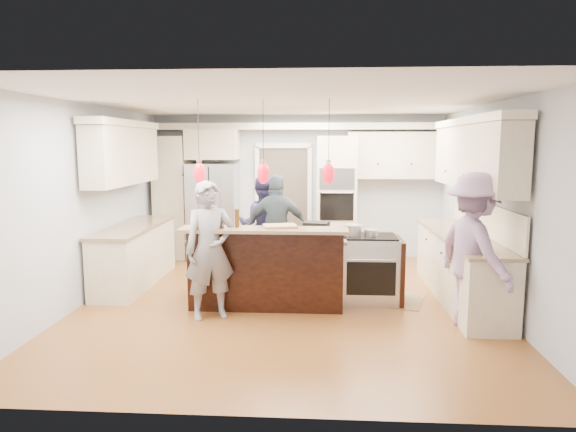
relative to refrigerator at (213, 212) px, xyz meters
name	(u,v)px	position (x,y,z in m)	size (l,w,h in m)	color
ground_plane	(286,302)	(1.55, -2.64, -0.90)	(6.00, 6.00, 0.00)	#A9652E
room_shell	(286,170)	(1.55, -2.64, 0.92)	(5.54, 6.04, 2.72)	#B2BCC6
refrigerator	(213,212)	(0.00, 0.00, 0.00)	(0.90, 0.70, 1.80)	#B7B7BC
oven_column	(336,199)	(2.30, 0.03, 0.25)	(0.72, 0.69, 2.30)	beige
back_upper_cabinets	(256,170)	(0.80, 0.12, 0.77)	(5.30, 0.61, 2.54)	beige
right_counter_run	(465,225)	(3.99, -2.34, 0.16)	(0.64, 3.10, 2.51)	beige
left_cabinets	(131,217)	(-0.89, -1.84, 0.16)	(0.64, 2.30, 2.51)	beige
kitchen_island	(269,266)	(1.30, -2.57, -0.41)	(2.10, 1.46, 1.12)	black
island_range	(371,269)	(2.71, -2.49, -0.44)	(0.82, 0.71, 0.92)	#B7B7BC
pendant_lights	(263,173)	(1.30, -3.15, 0.90)	(1.75, 0.15, 1.03)	black
person_bar_end	(210,250)	(0.65, -3.32, -0.04)	(0.63, 0.41, 1.72)	gray
person_far_left	(262,225)	(1.04, -1.04, -0.08)	(0.80, 0.62, 1.64)	navy
person_far_right	(278,228)	(1.34, -1.50, -0.05)	(0.99, 0.41, 1.69)	#41515C
person_range_side	(475,251)	(3.80, -3.47, 0.02)	(1.19, 0.68, 1.84)	#95769F
floor_rug	(401,300)	(3.14, -2.45, -0.89)	(0.57, 0.84, 0.01)	olive
water_bottle	(215,217)	(0.69, -3.17, 0.35)	(0.06, 0.06, 0.27)	silver
beer_bottle_a	(220,218)	(0.76, -3.18, 0.34)	(0.06, 0.06, 0.24)	#472C0C
beer_bottle_b	(207,218)	(0.59, -3.18, 0.34)	(0.06, 0.06, 0.23)	#472C0C
beer_bottle_c	(237,218)	(0.96, -3.12, 0.33)	(0.06, 0.06, 0.23)	#472C0C
drink_can	(222,223)	(0.77, -3.14, 0.28)	(0.06, 0.06, 0.11)	#B7B7BC
cutting_board	(280,226)	(1.50, -3.11, 0.24)	(0.41, 0.29, 0.03)	tan
pot_large	(352,230)	(2.45, -2.49, 0.09)	(0.25, 0.25, 0.15)	#B7B7BC
pot_small	(371,233)	(2.70, -2.53, 0.07)	(0.18, 0.18, 0.09)	#B7B7BC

